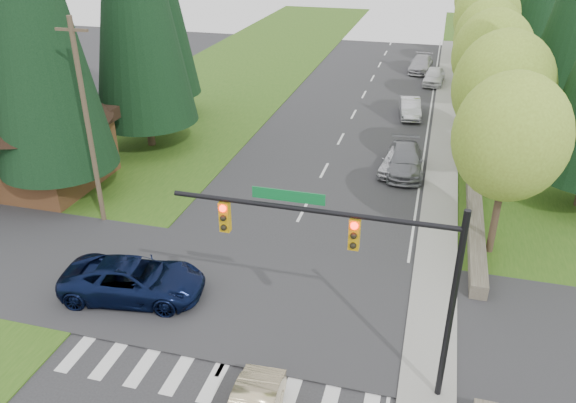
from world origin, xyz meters
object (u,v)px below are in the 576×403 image
at_px(parked_car_b, 405,160).
at_px(suv_navy, 134,280).
at_px(parked_car_c, 410,108).
at_px(parked_car_e, 421,64).
at_px(parked_car_d, 434,76).
at_px(parked_car_a, 397,161).

bearing_deg(parked_car_b, suv_navy, -126.19).
xyz_separation_m(parked_car_c, parked_car_e, (0.00, 14.20, 0.05)).
xyz_separation_m(suv_navy, parked_car_e, (9.02, 40.05, -0.06)).
relative_size(parked_car_c, parked_car_d, 0.96).
xyz_separation_m(suv_navy, parked_car_d, (10.42, 35.68, -0.06)).
bearing_deg(suv_navy, parked_car_a, -39.30).
bearing_deg(parked_car_a, parked_car_c, 97.29).
height_order(suv_navy, parked_car_e, suv_navy).
xyz_separation_m(parked_car_d, parked_car_e, (-1.40, 4.37, -0.00)).
distance_m(suv_navy, parked_car_a, 17.72).
bearing_deg(parked_car_e, parked_car_d, -69.37).
height_order(parked_car_a, parked_car_d, parked_car_d).
distance_m(parked_car_b, parked_car_c, 10.51).
bearing_deg(parked_car_c, parked_car_e, 82.39).
relative_size(parked_car_a, parked_car_e, 0.81).
xyz_separation_m(parked_car_b, parked_car_d, (0.94, 20.33, -0.01)).
bearing_deg(parked_car_c, parked_car_a, -97.61).
xyz_separation_m(parked_car_c, parked_car_d, (1.40, 9.83, 0.05)).
height_order(parked_car_d, parked_car_e, parked_car_d).
distance_m(parked_car_c, parked_car_d, 9.93).
relative_size(parked_car_b, parked_car_d, 1.19).
bearing_deg(parked_car_d, suv_navy, -102.69).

